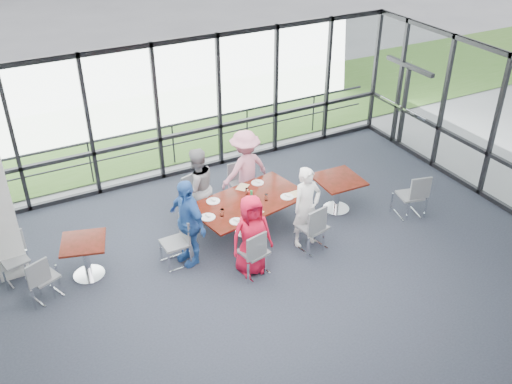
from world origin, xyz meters
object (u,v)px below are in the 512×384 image
main_table (249,205)px  diner_near_right (306,207)px  chair_main_fr (240,184)px  chair_spare_la (43,277)px  chair_main_fl (191,199)px  chair_spare_r (410,195)px  chair_main_end (175,243)px  diner_near_left (251,235)px  diner_far_right (245,169)px  diner_far_left (197,188)px  diner_end (187,222)px  chair_main_nl (254,252)px  chair_main_nr (312,227)px  side_table_right (338,183)px  side_table_left (84,248)px  chair_spare_lb (15,260)px

main_table → diner_near_right: diner_near_right is taller
chair_main_fr → chair_spare_la: size_ratio=0.95×
chair_main_fl → chair_spare_la: chair_spare_la is taller
chair_spare_r → chair_main_end: bearing=-174.8°
diner_near_left → chair_main_end: diner_near_left is taller
diner_far_right → chair_spare_la: (-4.36, -1.08, -0.43)m
diner_far_left → chair_main_fl: size_ratio=1.95×
diner_end → chair_main_nl: 1.31m
main_table → chair_main_nr: size_ratio=2.46×
chair_main_end → diner_end: bearing=83.4°
side_table_right → diner_far_right: (-1.62, 1.09, 0.22)m
side_table_left → chair_main_fr: 3.71m
chair_main_nl → chair_spare_lb: (-3.80, 1.79, -0.03)m
main_table → chair_spare_lb: bearing=161.2°
main_table → side_table_left: 3.18m
chair_spare_r → diner_far_right: bearing=158.7°
side_table_right → diner_near_left: (-2.55, -0.98, 0.14)m
chair_spare_la → chair_main_nl: bearing=-39.7°
side_table_left → diner_far_left: diner_far_left is taller
chair_spare_r → chair_main_nr: bearing=-165.4°
diner_end → chair_main_nl: diner_end is taller
chair_main_nl → chair_main_end: 1.46m
diner_near_left → diner_end: size_ratio=0.91×
side_table_right → chair_spare_r: (1.20, -0.88, -0.17)m
chair_main_fr → chair_main_nl: bearing=70.6°
side_table_left → chair_spare_la: chair_spare_la is taller
side_table_right → chair_main_nr: 1.53m
chair_main_end → chair_spare_r: size_ratio=0.98×
chair_main_fr → chair_spare_la: chair_spare_la is taller
diner_far_left → chair_spare_r: bearing=147.7°
chair_spare_la → diner_far_left: bearing=-7.0°
chair_main_end → chair_spare_lb: chair_main_end is taller
diner_far_left → chair_main_nl: size_ratio=1.81×
diner_end → chair_spare_lb: size_ratio=1.98×
main_table → diner_near_right: 1.16m
side_table_left → chair_spare_lb: 1.24m
side_table_right → chair_main_end: size_ratio=1.01×
diner_far_left → chair_main_end: diner_far_left is taller
diner_near_right → diner_far_left: diner_far_left is taller
chair_main_nr → chair_main_fr: 2.25m
chair_main_nr → chair_main_fl: chair_main_nr is taller
diner_far_left → chair_spare_lb: diner_far_left is taller
diner_near_left → chair_main_nl: 0.32m
diner_near_left → diner_far_left: diner_far_left is taller
side_table_right → chair_main_fr: bearing=142.3°
diner_far_left → chair_spare_r: (4.00, -1.77, -0.37)m
diner_near_left → chair_main_fr: bearing=71.5°
diner_end → chair_main_end: (-0.27, 0.02, -0.39)m
chair_spare_la → chair_spare_lb: (-0.36, 0.71, 0.00)m
diner_near_right → chair_main_end: size_ratio=1.75×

